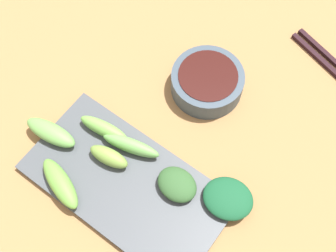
% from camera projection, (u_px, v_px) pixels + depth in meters
% --- Properties ---
extents(tabletop, '(2.10, 2.10, 0.02)m').
position_uv_depth(tabletop, '(164.00, 143.00, 0.74)').
color(tabletop, '#987043').
rests_on(tabletop, ground).
extents(sauce_bowl, '(0.12, 0.12, 0.04)m').
position_uv_depth(sauce_bowl, '(208.00, 82.00, 0.75)').
color(sauce_bowl, '#384654').
rests_on(sauce_bowl, tabletop).
extents(serving_plate, '(0.16, 0.30, 0.01)m').
position_uv_depth(serving_plate, '(125.00, 183.00, 0.69)').
color(serving_plate, '#454A50').
rests_on(serving_plate, tabletop).
extents(broccoli_stalk_0, '(0.03, 0.07, 0.03)m').
position_uv_depth(broccoli_stalk_0, '(109.00, 157.00, 0.69)').
color(broccoli_stalk_0, '#799F42').
rests_on(broccoli_stalk_0, serving_plate).
extents(broccoli_leafy_1, '(0.08, 0.09, 0.02)m').
position_uv_depth(broccoli_leafy_1, '(228.00, 198.00, 0.67)').
color(broccoli_leafy_1, '#17522F').
rests_on(broccoli_leafy_1, serving_plate).
extents(broccoli_stalk_2, '(0.04, 0.09, 0.03)m').
position_uv_depth(broccoli_stalk_2, '(51.00, 133.00, 0.71)').
color(broccoli_stalk_2, '#69A750').
rests_on(broccoli_stalk_2, serving_plate).
extents(broccoli_leafy_3, '(0.05, 0.07, 0.02)m').
position_uv_depth(broccoli_leafy_3, '(177.00, 184.00, 0.67)').
color(broccoli_leafy_3, '#30592C').
rests_on(broccoli_leafy_3, serving_plate).
extents(broccoli_stalk_4, '(0.03, 0.08, 0.03)m').
position_uv_depth(broccoli_stalk_4, '(104.00, 129.00, 0.71)').
color(broccoli_stalk_4, '#71B04B').
rests_on(broccoli_stalk_4, serving_plate).
extents(broccoli_stalk_5, '(0.04, 0.09, 0.03)m').
position_uv_depth(broccoli_stalk_5, '(131.00, 146.00, 0.70)').
color(broccoli_stalk_5, '#6AAD54').
rests_on(broccoli_stalk_5, serving_plate).
extents(broccoli_stalk_6, '(0.06, 0.09, 0.03)m').
position_uv_depth(broccoli_stalk_6, '(60.00, 183.00, 0.67)').
color(broccoli_stalk_6, '#65A440').
rests_on(broccoli_stalk_6, serving_plate).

